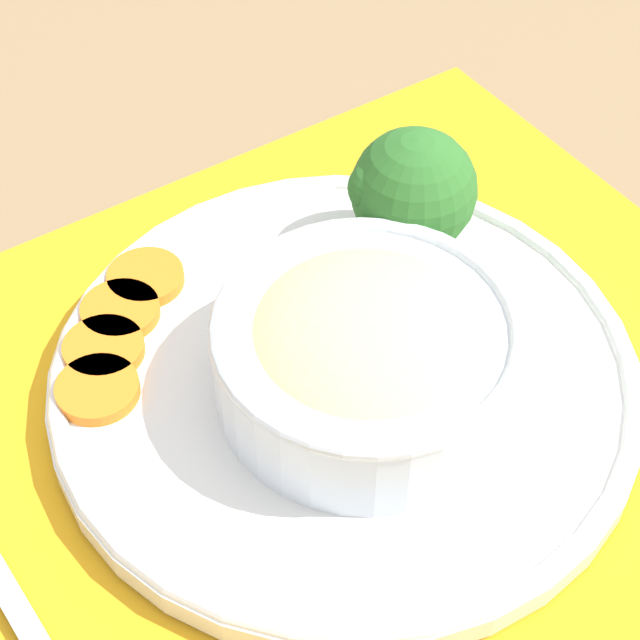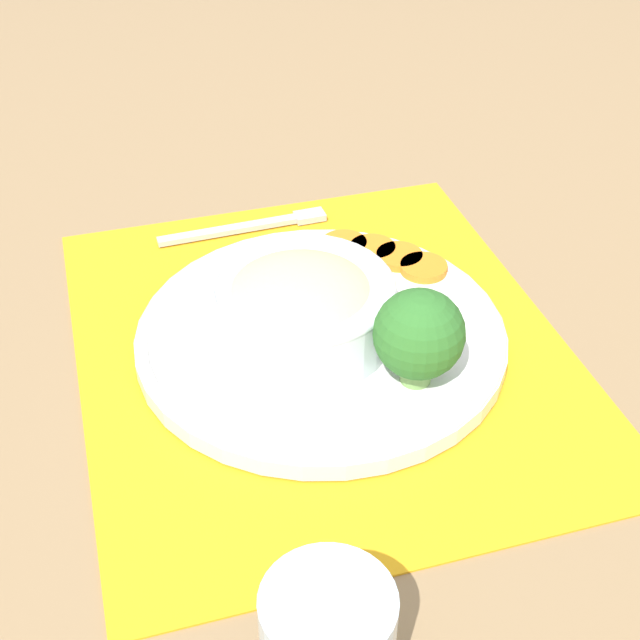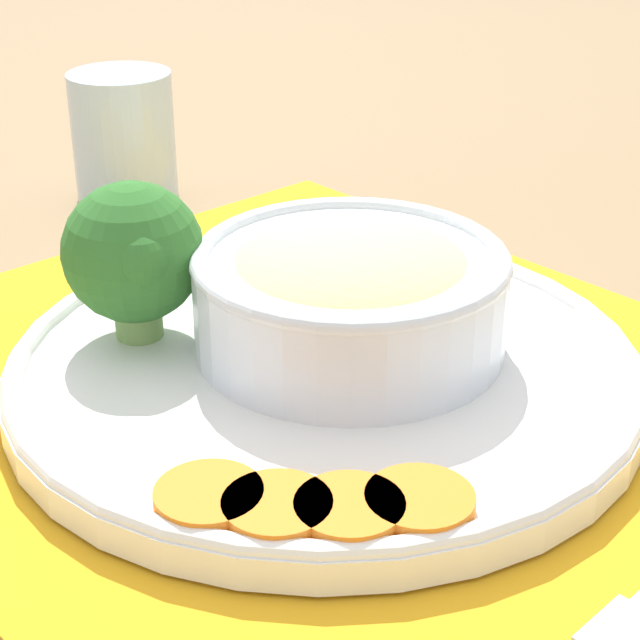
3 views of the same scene
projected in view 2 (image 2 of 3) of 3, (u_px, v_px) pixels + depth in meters
name	position (u px, v px, depth m)	size (l,w,h in m)	color
ground_plane	(321.00, 347.00, 0.80)	(4.00, 4.00, 0.00)	#8C704C
placemat	(321.00, 345.00, 0.80)	(0.51, 0.44, 0.00)	orange
plate	(321.00, 334.00, 0.79)	(0.33, 0.33, 0.02)	white
bowl	(300.00, 303.00, 0.77)	(0.16, 0.16, 0.07)	silver
broccoli_floret	(419.00, 334.00, 0.71)	(0.07, 0.07, 0.09)	#759E51
carrot_slice_near	(424.00, 268.00, 0.86)	(0.05, 0.05, 0.01)	orange
carrot_slice_middle	(399.00, 257.00, 0.87)	(0.05, 0.05, 0.01)	orange
carrot_slice_far	(373.00, 249.00, 0.89)	(0.05, 0.05, 0.01)	orange
carrot_slice_extra	(344.00, 244.00, 0.89)	(0.05, 0.05, 0.01)	orange
fork	(260.00, 225.00, 0.95)	(0.02, 0.18, 0.01)	#B7B7BC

